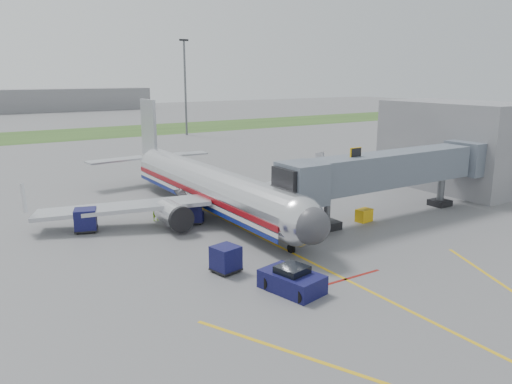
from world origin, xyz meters
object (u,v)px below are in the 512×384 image
ramp_worker (156,210)px  belt_loader (189,212)px  airliner (210,186)px  pushback_tug (292,280)px

ramp_worker → belt_loader: bearing=-28.8°
belt_loader → airliner: bearing=10.8°
ramp_worker → pushback_tug: bearing=-102.1°
ramp_worker → airliner: bearing=-18.4°
airliner → pushback_tug: airliner is taller
airliner → pushback_tug: bearing=-102.1°
belt_loader → ramp_worker: bearing=167.9°
pushback_tug → ramp_worker: ramp_worker is taller
pushback_tug → belt_loader: bearing=85.3°
belt_loader → ramp_worker: size_ratio=2.35×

